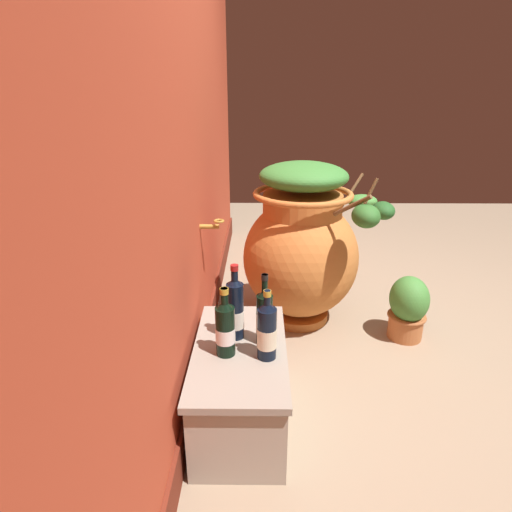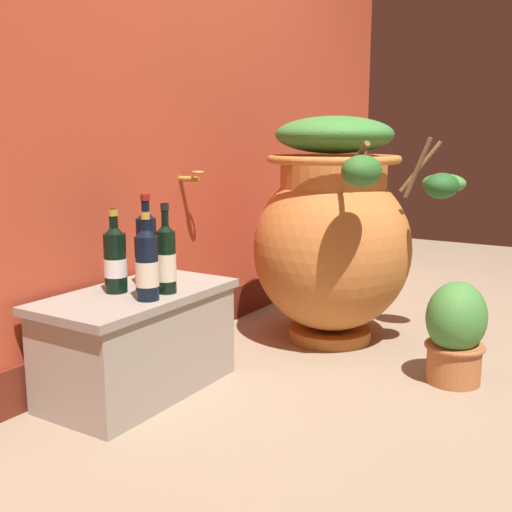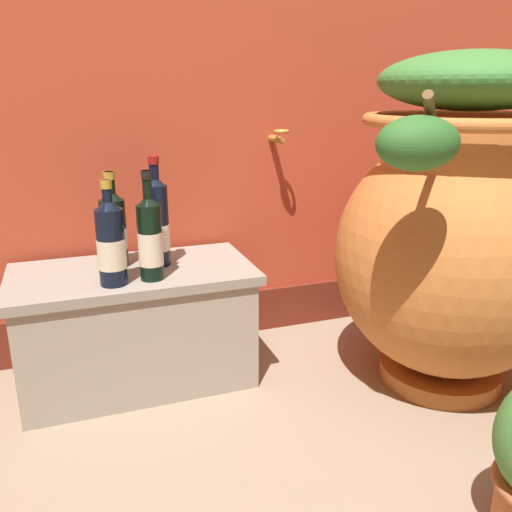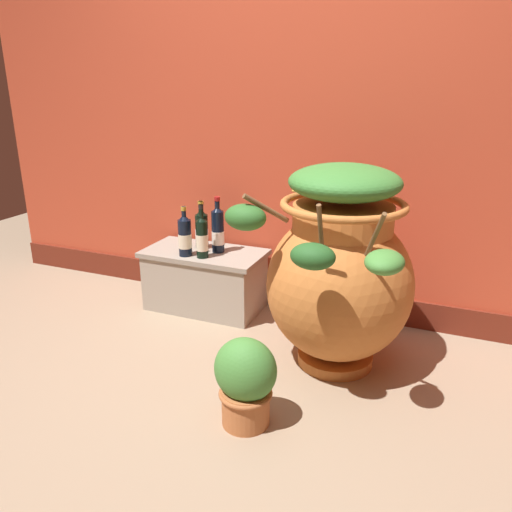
% 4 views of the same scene
% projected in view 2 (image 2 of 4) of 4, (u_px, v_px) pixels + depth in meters
% --- Properties ---
extents(ground_plane, '(7.00, 7.00, 0.00)m').
position_uv_depth(ground_plane, '(415.00, 392.00, 2.30)').
color(ground_plane, gray).
extents(back_wall, '(4.40, 0.33, 2.60)m').
position_uv_depth(back_wall, '(157.00, 52.00, 2.68)').
color(back_wall, '#B74228').
rests_on(back_wall, ground_plane).
extents(terracotta_urn, '(0.83, 0.91, 1.02)m').
position_uv_depth(terracotta_urn, '(333.00, 232.00, 2.81)').
color(terracotta_urn, '#C17033').
rests_on(terracotta_urn, ground_plane).
extents(stone_ledge, '(0.75, 0.40, 0.38)m').
position_uv_depth(stone_ledge, '(138.00, 338.00, 2.27)').
color(stone_ledge, '#9E9384').
rests_on(stone_ledge, ground_plane).
extents(wine_bottle_left, '(0.07, 0.07, 0.32)m').
position_uv_depth(wine_bottle_left, '(166.00, 258.00, 2.19)').
color(wine_bottle_left, black).
rests_on(wine_bottle_left, stone_ledge).
extents(wine_bottle_middle, '(0.08, 0.08, 0.34)m').
position_uv_depth(wine_bottle_middle, '(147.00, 248.00, 2.29)').
color(wine_bottle_middle, black).
rests_on(wine_bottle_middle, stone_ledge).
extents(wine_bottle_right, '(0.08, 0.08, 0.30)m').
position_uv_depth(wine_bottle_right, '(115.00, 257.00, 2.20)').
color(wine_bottle_right, black).
rests_on(wine_bottle_right, stone_ledge).
extents(wine_bottle_back, '(0.08, 0.08, 0.30)m').
position_uv_depth(wine_bottle_back, '(147.00, 264.00, 2.10)').
color(wine_bottle_back, black).
rests_on(wine_bottle_back, stone_ledge).
extents(potted_shrub, '(0.27, 0.23, 0.40)m').
position_uv_depth(potted_shrub, '(456.00, 331.00, 2.35)').
color(potted_shrub, '#B26638').
rests_on(potted_shrub, ground_plane).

